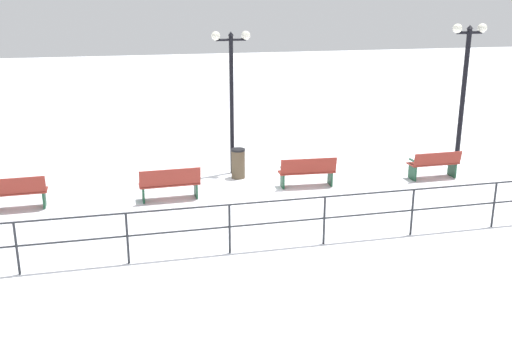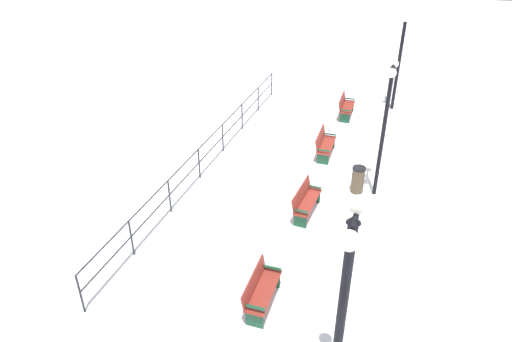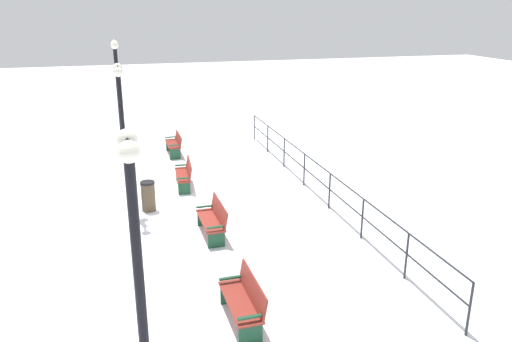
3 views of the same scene
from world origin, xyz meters
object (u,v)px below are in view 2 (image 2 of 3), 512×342
object	(u,v)px
trash_bin	(358,180)
lamppost_far	(401,46)
bench_fourth	(345,106)
bench_nearest	(261,290)
lamppost_middle	(387,109)
bench_third	(324,144)
lamppost_near	(345,290)
bench_second	(305,200)

from	to	relation	value
trash_bin	lamppost_far	bearing A→B (deg)	85.85
bench_fourth	trash_bin	distance (m)	6.29
bench_nearest	lamppost_middle	distance (m)	6.59
lamppost_middle	bench_nearest	bearing A→B (deg)	-109.29
bench_third	lamppost_near	distance (m)	10.46
bench_second	bench_third	size ratio (longest dim) A/B	1.01
bench_third	lamppost_middle	size ratio (longest dim) A/B	0.38
bench_nearest	trash_bin	bearing A→B (deg)	75.30
lamppost_near	lamppost_middle	world-z (taller)	lamppost_near
bench_third	bench_fourth	xyz separation A→B (m)	(0.17, 3.95, 0.01)
bench_nearest	bench_third	distance (m)	7.89
bench_third	bench_fourth	world-z (taller)	same
bench_nearest	lamppost_near	size ratio (longest dim) A/B	0.35
lamppost_far	trash_bin	bearing A→B (deg)	-94.15
lamppost_far	bench_second	bearing A→B (deg)	-101.23
bench_second	lamppost_middle	size ratio (longest dim) A/B	0.38
bench_third	trash_bin	xyz separation A→B (m)	(1.54, -2.19, -0.02)
bench_fourth	lamppost_near	bearing A→B (deg)	-83.39
lamppost_near	lamppost_far	distance (m)	15.52
bench_nearest	bench_fourth	size ratio (longest dim) A/B	0.94
bench_nearest	trash_bin	xyz separation A→B (m)	(1.45, 5.70, -0.01)
lamppost_near	trash_bin	world-z (taller)	lamppost_near
bench_fourth	trash_bin	size ratio (longest dim) A/B	1.79
lamppost_middle	lamppost_far	world-z (taller)	lamppost_middle
lamppost_near	bench_third	bearing A→B (deg)	101.92
bench_third	bench_second	bearing A→B (deg)	-88.20
bench_nearest	lamppost_far	size ratio (longest dim) A/B	0.36
bench_fourth	lamppost_middle	bearing A→B (deg)	-73.67
bench_third	trash_bin	distance (m)	2.68
lamppost_far	trash_bin	distance (m)	8.16
bench_nearest	bench_second	distance (m)	3.96
bench_third	lamppost_far	xyz separation A→B (m)	(2.10, 5.58, 2.41)
bench_third	lamppost_middle	distance (m)	3.88
lamppost_far	trash_bin	xyz separation A→B (m)	(-0.56, -7.77, -2.42)
bench_third	lamppost_near	xyz separation A→B (m)	(2.10, -9.94, 2.51)
bench_nearest	lamppost_middle	world-z (taller)	lamppost_middle
bench_nearest	trash_bin	size ratio (longest dim) A/B	1.69
bench_nearest	lamppost_near	bearing A→B (deg)	-45.81
bench_fourth	lamppost_near	world-z (taller)	lamppost_near
bench_second	bench_fourth	size ratio (longest dim) A/B	1.02
bench_second	lamppost_middle	xyz separation A→B (m)	(1.89, 1.81, 2.48)
lamppost_middle	lamppost_far	bearing A→B (deg)	90.00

